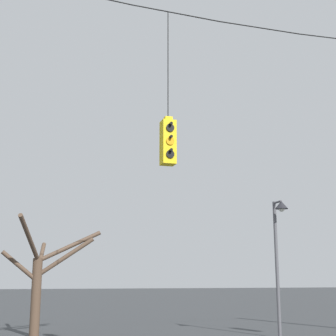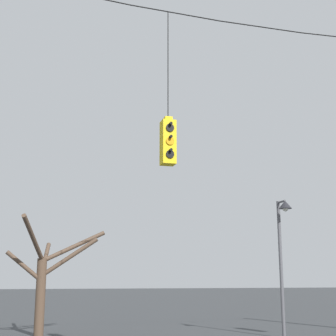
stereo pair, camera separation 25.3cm
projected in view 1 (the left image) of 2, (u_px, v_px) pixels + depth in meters
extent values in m
cylinder|color=black|center=(176.00, 13.00, 13.46)|extent=(2.45, 0.03, 0.11)
cylinder|color=black|center=(261.00, 28.00, 14.16)|extent=(2.45, 0.03, 0.03)
cube|color=yellow|center=(168.00, 143.00, 12.65)|extent=(0.34, 0.34, 1.11)
cube|color=yellow|center=(168.00, 119.00, 12.77)|extent=(0.19, 0.19, 0.10)
cylinder|color=black|center=(168.00, 63.00, 13.09)|extent=(0.02, 0.02, 2.87)
cylinder|color=black|center=(170.00, 128.00, 12.54)|extent=(0.20, 0.03, 0.20)
cylinder|color=black|center=(171.00, 124.00, 12.52)|extent=(0.07, 0.12, 0.07)
cylinder|color=orange|center=(170.00, 141.00, 12.47)|extent=(0.20, 0.03, 0.20)
cylinder|color=black|center=(171.00, 137.00, 12.45)|extent=(0.07, 0.12, 0.07)
cylinder|color=black|center=(170.00, 154.00, 12.40)|extent=(0.20, 0.03, 0.20)
cylinder|color=black|center=(171.00, 150.00, 12.38)|extent=(0.07, 0.12, 0.07)
cylinder|color=#515156|center=(277.00, 268.00, 17.90)|extent=(0.12, 0.12, 4.66)
cylinder|color=#515156|center=(278.00, 202.00, 18.15)|extent=(0.07, 0.50, 0.07)
cone|color=#232328|center=(281.00, 205.00, 17.88)|extent=(0.46, 0.46, 0.27)
sphere|color=silver|center=(282.00, 209.00, 17.85)|extent=(0.21, 0.21, 0.21)
cylinder|color=brown|center=(36.00, 297.00, 18.07)|extent=(0.34, 0.34, 2.68)
cylinder|color=brown|center=(20.00, 266.00, 18.03)|extent=(1.34, 0.34, 1.11)
cylinder|color=brown|center=(41.00, 258.00, 19.00)|extent=(0.44, 1.43, 1.25)
cylinder|color=brown|center=(30.00, 239.00, 17.36)|extent=(0.91, 2.30, 1.46)
cylinder|color=brown|center=(66.00, 257.00, 18.56)|extent=(2.02, 0.34, 1.45)
cylinder|color=brown|center=(70.00, 246.00, 18.84)|extent=(2.31, 0.32, 1.22)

